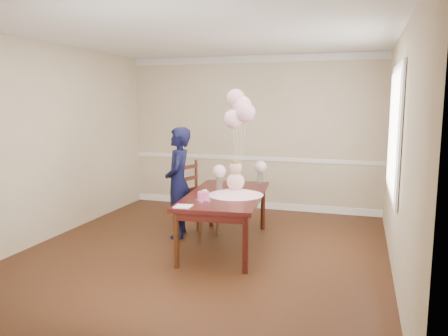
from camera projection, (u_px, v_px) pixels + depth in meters
floor at (204, 252)px, 5.57m from camera, size 4.50×5.00×0.00m
ceiling at (202, 33)px, 5.16m from camera, size 4.50×5.00×0.02m
wall_back at (252, 133)px, 7.72m from camera, size 4.50×0.02×2.70m
wall_front at (78, 182)px, 3.01m from camera, size 4.50×0.02×2.70m
wall_left at (50, 142)px, 6.03m from camera, size 0.02×5.00×2.70m
wall_right at (399, 153)px, 4.70m from camera, size 0.02×5.00×2.70m
chair_rail_trim at (251, 158)px, 7.78m from camera, size 4.50×0.02×0.07m
crown_molding at (252, 59)px, 7.52m from camera, size 4.50×0.02×0.12m
baseboard_trim at (251, 204)px, 7.91m from camera, size 4.50×0.02×0.12m
window_frame at (395, 132)px, 5.14m from camera, size 0.02×1.66×1.56m
window_blinds at (393, 132)px, 5.15m from camera, size 0.01×1.50×1.40m
dining_table_top at (225, 195)px, 5.71m from camera, size 1.14×1.99×0.05m
table_apron at (225, 201)px, 5.72m from camera, size 1.04×1.88×0.09m
table_leg_fl at (176, 240)px, 4.99m from camera, size 0.07×0.07×0.66m
table_leg_fr at (245, 245)px, 4.84m from camera, size 0.07×0.07×0.66m
table_leg_bl at (211, 205)px, 6.68m from camera, size 0.07×0.07×0.66m
table_leg_br at (263, 208)px, 6.53m from camera, size 0.07×0.07×0.66m
baby_skirt at (236, 191)px, 5.62m from camera, size 0.79×0.79×0.09m
baby_torso at (236, 182)px, 5.60m from camera, size 0.23×0.23×0.23m
baby_head at (236, 168)px, 5.58m from camera, size 0.16×0.16×0.16m
baby_hair at (236, 163)px, 5.57m from camera, size 0.11×0.11×0.11m
cake_platter at (203, 200)px, 5.33m from camera, size 0.23×0.23×0.01m
birthday_cake at (203, 196)px, 5.32m from camera, size 0.16×0.16×0.09m
cake_flower_a at (203, 191)px, 5.31m from camera, size 0.03×0.03×0.03m
cake_flower_b at (206, 190)px, 5.32m from camera, size 0.03×0.03×0.03m
rose_vase_near at (219, 183)px, 6.00m from camera, size 0.10×0.10×0.15m
roses_near at (219, 171)px, 5.97m from camera, size 0.18×0.18×0.18m
rose_vase_far at (260, 178)px, 6.40m from camera, size 0.10×0.10×0.15m
roses_far at (260, 167)px, 6.38m from camera, size 0.18×0.18×0.18m
napkin at (183, 206)px, 4.99m from camera, size 0.21×0.21×0.01m
balloon_weight at (239, 186)px, 6.19m from camera, size 0.04×0.04×0.02m
balloon_a at (233, 119)px, 6.07m from camera, size 0.27×0.27×0.27m
balloon_b at (246, 112)px, 5.97m from camera, size 0.27×0.27×0.27m
balloon_c at (242, 105)px, 6.11m from camera, size 0.27×0.27×0.27m
balloon_d at (236, 98)px, 6.13m from camera, size 0.27×0.27×0.27m
balloon_ribbon_a at (236, 158)px, 6.14m from camera, size 0.09×0.01×0.79m
balloon_ribbon_b at (242, 155)px, 6.09m from camera, size 0.10×0.04×0.89m
balloon_ribbon_c at (241, 151)px, 6.16m from camera, size 0.01×0.09×0.98m
balloon_ribbon_d at (237, 147)px, 6.17m from camera, size 0.09×0.09×1.08m
dining_chair_seat at (199, 204)px, 6.14m from camera, size 0.59×0.59×0.05m
chair_leg_fl at (180, 222)px, 6.14m from camera, size 0.05×0.05×0.45m
chair_leg_fr at (201, 227)px, 5.91m from camera, size 0.05×0.05×0.45m
chair_leg_bl at (198, 216)px, 6.43m from camera, size 0.05×0.05×0.45m
chair_leg_br at (218, 221)px, 6.21m from camera, size 0.05×0.05×0.45m
chair_back_post_l at (179, 184)px, 6.07m from camera, size 0.05×0.05×0.58m
chair_back_post_r at (196, 180)px, 6.36m from camera, size 0.05×0.05×0.58m
chair_slat_low at (188, 190)px, 6.24m from camera, size 0.17×0.40×0.05m
chair_slat_mid at (188, 179)px, 6.21m from camera, size 0.17×0.40×0.05m
chair_slat_top at (187, 167)px, 6.19m from camera, size 0.17×0.40×0.05m
woman at (178, 183)px, 6.13m from camera, size 0.53×0.65×1.55m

